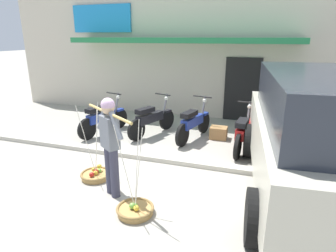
% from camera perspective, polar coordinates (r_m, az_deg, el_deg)
% --- Properties ---
extents(ground_plane, '(90.00, 90.00, 0.00)m').
position_cam_1_polar(ground_plane, '(5.71, -4.76, -9.62)').
color(ground_plane, '#9E998C').
extents(sidewalk_curb, '(20.00, 0.24, 0.10)m').
position_cam_1_polar(sidewalk_curb, '(6.27, -2.24, -6.46)').
color(sidewalk_curb, '#BAB4A5').
rests_on(sidewalk_curb, ground).
extents(fruit_vendor, '(1.22, 0.84, 1.70)m').
position_cam_1_polar(fruit_vendor, '(4.71, -11.59, -3.02)').
color(fruit_vendor, '#38384C').
rests_on(fruit_vendor, ground).
extents(fruit_basket_left_side, '(0.59, 0.59, 1.45)m').
position_cam_1_polar(fruit_basket_left_side, '(4.55, -6.65, -16.32)').
color(fruit_basket_left_side, '#B2894C').
rests_on(fruit_basket_left_side, ground).
extents(fruit_basket_right_side, '(0.59, 0.59, 1.45)m').
position_cam_1_polar(fruit_basket_right_side, '(5.68, -14.33, -9.42)').
color(fruit_basket_right_side, '#B2894C').
rests_on(fruit_basket_right_side, ground).
extents(motorcycle_nearest_shop, '(0.65, 1.78, 1.09)m').
position_cam_1_polar(motorcycle_nearest_shop, '(8.02, -12.99, 1.55)').
color(motorcycle_nearest_shop, black).
rests_on(motorcycle_nearest_shop, ground).
extents(motorcycle_second_in_row, '(0.77, 1.73, 1.09)m').
position_cam_1_polar(motorcycle_second_in_row, '(7.72, -3.35, 1.36)').
color(motorcycle_second_in_row, black).
rests_on(motorcycle_second_in_row, ground).
extents(motorcycle_third_in_row, '(0.62, 1.79, 1.09)m').
position_cam_1_polar(motorcycle_third_in_row, '(7.40, 5.15, 0.61)').
color(motorcycle_third_in_row, black).
rests_on(motorcycle_third_in_row, ground).
extents(motorcycle_end_of_row, '(0.54, 1.82, 1.09)m').
position_cam_1_polar(motorcycle_end_of_row, '(6.90, 14.94, -1.20)').
color(motorcycle_end_of_row, black).
rests_on(motorcycle_end_of_row, ground).
extents(parked_truck, '(2.44, 4.93, 2.10)m').
position_cam_1_polar(parked_truck, '(5.10, 28.07, -1.34)').
color(parked_truck, beige).
rests_on(parked_truck, ground).
extents(storefront_building, '(13.00, 6.00, 4.20)m').
position_cam_1_polar(storefront_building, '(11.93, 6.44, 15.05)').
color(storefront_building, beige).
rests_on(storefront_building, ground).
extents(wooden_crate, '(0.44, 0.36, 0.32)m').
position_cam_1_polar(wooden_crate, '(7.65, 10.15, -1.35)').
color(wooden_crate, olive).
rests_on(wooden_crate, ground).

